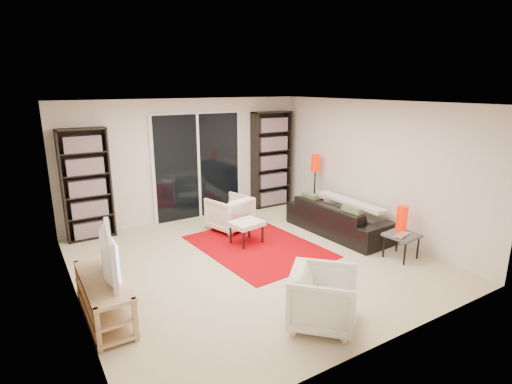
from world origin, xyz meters
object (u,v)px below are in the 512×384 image
bookshelf_left (87,185)px  tv_stand (104,297)px  ottoman (247,225)px  side_table (402,237)px  sofa (338,218)px  bookshelf_right (271,160)px  floor_lamp (315,169)px  armchair_front (323,298)px  armchair_back (230,213)px

bookshelf_left → tv_stand: (-0.33, -2.78, -0.71)m
ottoman → side_table: same height
bookshelf_left → side_table: size_ratio=3.82×
bookshelf_left → tv_stand: size_ratio=1.43×
sofa → bookshelf_left: bearing=58.2°
bookshelf_right → sofa: 2.26m
sofa → floor_lamp: bearing=-20.2°
bookshelf_left → armchair_front: bookshelf_left is taller
bookshelf_right → armchair_back: 1.94m
armchair_back → side_table: size_ratio=1.38×
armchair_back → floor_lamp: bearing=160.8°
bookshelf_left → bookshelf_right: bookshelf_right is taller
tv_stand → side_table: size_ratio=2.67×
sofa → armchair_back: size_ratio=2.90×
sofa → armchair_back: (-1.60, 1.21, 0.02)m
side_table → floor_lamp: floor_lamp is taller
armchair_front → ottoman: (0.49, 2.55, 0.01)m
tv_stand → sofa: bearing=8.7°
floor_lamp → ottoman: bearing=-162.2°
armchair_front → floor_lamp: floor_lamp is taller
bookshelf_right → side_table: bearing=-87.8°
ottoman → floor_lamp: bearing=17.8°
bookshelf_left → tv_stand: bookshelf_left is taller
bookshelf_left → armchair_front: bearing=-67.7°
floor_lamp → tv_stand: bearing=-159.2°
armchair_front → ottoman: size_ratio=1.22×
tv_stand → sofa: 4.29m
ottoman → side_table: bearing=-45.4°
armchair_back → ottoman: armchair_back is taller
tv_stand → armchair_front: 2.53m
armchair_front → ottoman: armchair_front is taller
sofa → armchair_back: bearing=49.7°
armchair_back → ottoman: size_ratio=1.17×
sofa → armchair_back: armchair_back is taller
armchair_front → bookshelf_left: bearing=68.0°
side_table → armchair_back: bearing=123.3°
sofa → floor_lamp: size_ratio=1.58×
ottoman → floor_lamp: (2.02, 0.65, 0.63)m
tv_stand → side_table: bearing=-9.2°
bookshelf_right → floor_lamp: (0.39, -1.04, -0.08)m
bookshelf_right → armchair_front: 4.79m
bookshelf_right → sofa: bearing=-88.5°
bookshelf_left → side_table: bearing=-41.1°
tv_stand → sofa: size_ratio=0.67×
armchair_front → side_table: size_ratio=1.44×
bookshelf_right → armchair_back: bookshelf_right is taller
armchair_back → armchair_front: (-0.57, -3.32, 0.01)m
bookshelf_left → floor_lamp: size_ratio=1.52×
tv_stand → armchair_front: bearing=-35.2°
sofa → side_table: 1.35m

